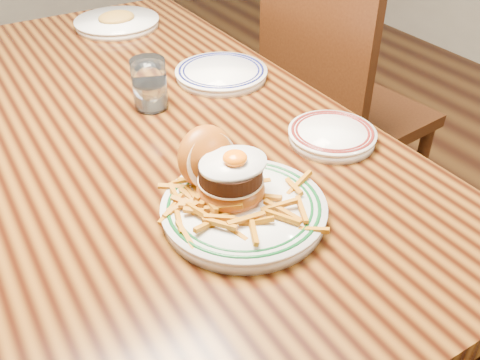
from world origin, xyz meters
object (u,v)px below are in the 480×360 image
table (148,151)px  side_plate (332,135)px  chair_right (335,107)px  main_plate (237,195)px

table → side_plate: (0.30, -0.30, 0.10)m
chair_right → main_plate: size_ratio=3.19×
chair_right → side_plate: chair_right is taller
side_plate → table: bearing=131.0°
chair_right → side_plate: 0.66m
main_plate → side_plate: 0.31m
table → main_plate: (0.01, -0.40, 0.13)m
main_plate → side_plate: size_ratio=1.63×
table → side_plate: 0.44m
main_plate → table: bearing=82.2°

